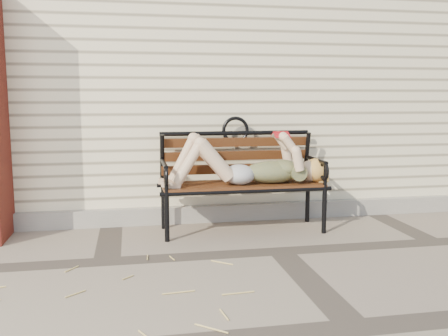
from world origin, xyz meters
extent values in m
plane|color=#78685C|center=(0.00, 0.00, 0.00)|extent=(80.00, 80.00, 0.00)
cube|color=#F6E8C0|center=(0.00, 3.00, 1.50)|extent=(8.00, 4.00, 3.00)
cube|color=#A19B92|center=(0.00, 0.97, 0.07)|extent=(8.00, 0.10, 0.15)
cylinder|color=black|center=(-0.80, 0.41, 0.20)|extent=(0.04, 0.04, 0.40)
cylinder|color=black|center=(-0.80, 0.80, 0.20)|extent=(0.04, 0.04, 0.40)
cylinder|color=black|center=(0.50, 0.41, 0.20)|extent=(0.04, 0.04, 0.40)
cylinder|color=black|center=(0.50, 0.80, 0.20)|extent=(0.04, 0.04, 0.40)
cube|color=#4E2C14|center=(-0.15, 0.61, 0.40)|extent=(1.34, 0.43, 0.03)
cylinder|color=black|center=(-0.15, 0.41, 0.38)|extent=(1.41, 0.04, 0.04)
cylinder|color=black|center=(-0.15, 0.80, 0.38)|extent=(1.41, 0.04, 0.04)
torus|color=black|center=(-0.15, 0.90, 0.84)|extent=(0.24, 0.03, 0.24)
ellipsoid|color=#0A2E46|center=(0.10, 0.58, 0.50)|extent=(0.48, 0.27, 0.18)
ellipsoid|color=#0A2E46|center=(0.20, 0.58, 0.53)|extent=(0.23, 0.26, 0.14)
ellipsoid|color=#A6A5AA|center=(-0.19, 0.58, 0.49)|extent=(0.26, 0.30, 0.17)
sphere|color=beige|center=(0.44, 0.58, 0.50)|extent=(0.19, 0.19, 0.19)
ellipsoid|color=#C28A49|center=(0.48, 0.58, 0.51)|extent=(0.22, 0.22, 0.20)
cube|color=maroon|center=(0.17, 0.58, 0.84)|extent=(0.12, 0.02, 0.02)
cube|color=beige|center=(0.17, 0.54, 0.81)|extent=(0.12, 0.08, 0.04)
cube|color=beige|center=(0.17, 0.62, 0.81)|extent=(0.12, 0.08, 0.04)
cube|color=maroon|center=(0.17, 0.54, 0.82)|extent=(0.13, 0.08, 0.05)
cube|color=maroon|center=(0.17, 0.62, 0.82)|extent=(0.13, 0.08, 0.05)
cylinder|color=tan|center=(-1.72, -0.91, 0.01)|extent=(0.10, 0.05, 0.01)
cylinder|color=tan|center=(-0.57, -1.12, 0.01)|extent=(0.05, 0.11, 0.01)
cylinder|color=tan|center=(-0.46, -0.67, 0.01)|extent=(0.12, 0.06, 0.01)
cylinder|color=tan|center=(-1.68, -0.17, 0.01)|extent=(0.08, 0.10, 0.01)
cylinder|color=tan|center=(-0.78, -0.77, 0.01)|extent=(0.16, 0.09, 0.01)
cylinder|color=tan|center=(-1.16, -0.28, 0.01)|extent=(0.01, 0.11, 0.01)
cylinder|color=tan|center=(-0.66, -0.58, 0.01)|extent=(0.11, 0.02, 0.01)
cylinder|color=tan|center=(-1.09, -0.60, 0.01)|extent=(0.08, 0.07, 0.01)
cylinder|color=tan|center=(-0.47, -0.54, 0.01)|extent=(0.03, 0.09, 0.01)
cylinder|color=tan|center=(-0.51, 0.03, 0.01)|extent=(0.10, 0.14, 0.01)
cylinder|color=tan|center=(-1.34, -0.55, 0.01)|extent=(0.11, 0.04, 0.01)
camera|label=1|loc=(-1.07, -3.41, 1.13)|focal=40.00mm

